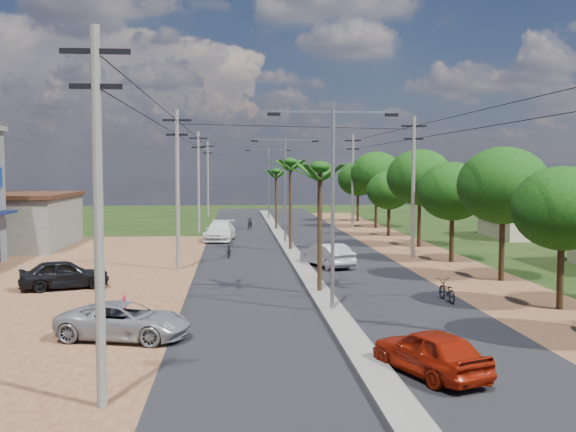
# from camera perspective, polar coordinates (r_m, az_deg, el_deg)

# --- Properties ---
(ground) EXTENTS (160.00, 160.00, 0.00)m
(ground) POSITION_cam_1_polar(r_m,az_deg,el_deg) (26.88, 3.77, -8.24)
(ground) COLOR black
(ground) RESTS_ON ground
(road) EXTENTS (12.00, 110.00, 0.04)m
(road) POSITION_cam_1_polar(r_m,az_deg,el_deg) (41.56, 0.77, -3.85)
(road) COLOR black
(road) RESTS_ON ground
(median) EXTENTS (1.00, 90.00, 0.18)m
(median) POSITION_cam_1_polar(r_m,az_deg,el_deg) (44.51, 0.42, -3.24)
(median) COLOR #605E56
(median) RESTS_ON ground
(dirt_lot_west) EXTENTS (18.00, 46.00, 0.04)m
(dirt_lot_west) POSITION_cam_1_polar(r_m,az_deg,el_deg) (36.23, -22.56, -5.33)
(dirt_lot_west) COLOR #56351D
(dirt_lot_west) RESTS_ON ground
(dirt_shoulder_east) EXTENTS (5.00, 90.00, 0.03)m
(dirt_shoulder_east) POSITION_cam_1_polar(r_m,az_deg,el_deg) (43.18, 12.10, -3.65)
(dirt_shoulder_east) COLOR #56351D
(dirt_shoulder_east) RESTS_ON ground
(house_east_far) EXTENTS (7.60, 7.50, 4.60)m
(house_east_far) POSITION_cam_1_polar(r_m,az_deg,el_deg) (59.52, 20.11, 0.57)
(house_east_far) COLOR tan
(house_east_far) RESTS_ON ground
(tree_east_b) EXTENTS (4.00, 4.00, 5.83)m
(tree_east_b) POSITION_cam_1_polar(r_m,az_deg,el_deg) (29.16, 22.20, 0.59)
(tree_east_b) COLOR black
(tree_east_b) RESTS_ON ground
(tree_east_c) EXTENTS (4.60, 4.60, 6.83)m
(tree_east_c) POSITION_cam_1_polar(r_m,az_deg,el_deg) (35.67, 17.75, 2.47)
(tree_east_c) COLOR black
(tree_east_c) RESTS_ON ground
(tree_east_d) EXTENTS (4.20, 4.20, 6.13)m
(tree_east_d) POSITION_cam_1_polar(r_m,az_deg,el_deg) (42.14, 13.75, 2.04)
(tree_east_d) COLOR black
(tree_east_d) RESTS_ON ground
(tree_east_e) EXTENTS (4.80, 4.80, 7.14)m
(tree_east_e) POSITION_cam_1_polar(r_m,az_deg,el_deg) (49.84, 11.10, 3.23)
(tree_east_e) COLOR black
(tree_east_e) RESTS_ON ground
(tree_east_f) EXTENTS (3.80, 3.80, 5.52)m
(tree_east_f) POSITION_cam_1_polar(r_m,az_deg,el_deg) (57.52, 8.55, 2.15)
(tree_east_f) COLOR black
(tree_east_f) RESTS_ON ground
(tree_east_g) EXTENTS (5.00, 5.00, 7.38)m
(tree_east_g) POSITION_cam_1_polar(r_m,az_deg,el_deg) (65.43, 7.49, 3.57)
(tree_east_g) COLOR black
(tree_east_g) RESTS_ON ground
(tree_east_h) EXTENTS (4.40, 4.40, 6.52)m
(tree_east_h) POSITION_cam_1_polar(r_m,az_deg,el_deg) (73.22, 5.95, 3.15)
(tree_east_h) COLOR black
(tree_east_h) RESTS_ON ground
(palm_median_near) EXTENTS (2.00, 2.00, 6.15)m
(palm_median_near) POSITION_cam_1_polar(r_m,az_deg,el_deg) (30.24, 2.72, 3.69)
(palm_median_near) COLOR black
(palm_median_near) RESTS_ON ground
(palm_median_mid) EXTENTS (2.00, 2.00, 6.55)m
(palm_median_mid) POSITION_cam_1_polar(r_m,az_deg,el_deg) (46.15, 0.20, 4.25)
(palm_median_mid) COLOR black
(palm_median_mid) RESTS_ON ground
(palm_median_far) EXTENTS (2.00, 2.00, 5.85)m
(palm_median_far) POSITION_cam_1_polar(r_m,az_deg,el_deg) (62.11, -1.02, 3.60)
(palm_median_far) COLOR black
(palm_median_far) RESTS_ON ground
(streetlight_near) EXTENTS (5.10, 0.18, 8.00)m
(streetlight_near) POSITION_cam_1_polar(r_m,az_deg,el_deg) (26.29, 3.82, 2.00)
(streetlight_near) COLOR gray
(streetlight_near) RESTS_ON ground
(streetlight_mid) EXTENTS (5.10, 0.18, 8.00)m
(streetlight_mid) POSITION_cam_1_polar(r_m,az_deg,el_deg) (51.14, -0.26, 2.98)
(streetlight_mid) COLOR gray
(streetlight_mid) RESTS_ON ground
(streetlight_far) EXTENTS (5.10, 0.18, 8.00)m
(streetlight_far) POSITION_cam_1_polar(r_m,az_deg,el_deg) (76.10, -1.67, 3.31)
(streetlight_far) COLOR gray
(streetlight_far) RESTS_ON ground
(utility_pole_w_a) EXTENTS (1.60, 0.24, 9.00)m
(utility_pole_w_a) POSITION_cam_1_polar(r_m,az_deg,el_deg) (16.33, -15.77, 0.55)
(utility_pole_w_a) COLOR #605E56
(utility_pole_w_a) RESTS_ON ground
(utility_pole_w_b) EXTENTS (1.60, 0.24, 9.00)m
(utility_pole_w_b) POSITION_cam_1_polar(r_m,az_deg,el_deg) (38.14, -9.33, 2.54)
(utility_pole_w_b) COLOR #605E56
(utility_pole_w_b) RESTS_ON ground
(utility_pole_w_c) EXTENTS (1.60, 0.24, 9.00)m
(utility_pole_w_c) POSITION_cam_1_polar(r_m,az_deg,el_deg) (60.09, -7.59, 3.07)
(utility_pole_w_c) COLOR #605E56
(utility_pole_w_c) RESTS_ON ground
(utility_pole_w_d) EXTENTS (1.60, 0.24, 9.00)m
(utility_pole_w_d) POSITION_cam_1_polar(r_m,az_deg,el_deg) (81.06, -6.80, 3.31)
(utility_pole_w_d) COLOR #605E56
(utility_pole_w_d) RESTS_ON ground
(utility_pole_e_b) EXTENTS (1.60, 0.24, 9.00)m
(utility_pole_e_b) POSITION_cam_1_polar(r_m,az_deg,el_deg) (43.50, 10.55, 2.69)
(utility_pole_e_b) COLOR #605E56
(utility_pole_e_b) RESTS_ON ground
(utility_pole_e_c) EXTENTS (1.60, 0.24, 9.00)m
(utility_pole_e_c) POSITION_cam_1_polar(r_m,az_deg,el_deg) (64.99, 5.50, 3.15)
(utility_pole_e_c) COLOR #605E56
(utility_pole_e_c) RESTS_ON ground
(car_red_near) EXTENTS (2.89, 4.15, 1.31)m
(car_red_near) POSITION_cam_1_polar(r_m,az_deg,el_deg) (19.22, 11.93, -11.29)
(car_red_near) COLOR maroon
(car_red_near) RESTS_ON ground
(car_silver_mid) EXTENTS (2.90, 4.41, 1.37)m
(car_silver_mid) POSITION_cam_1_polar(r_m,az_deg,el_deg) (39.10, 3.32, -3.37)
(car_silver_mid) COLOR #93949A
(car_silver_mid) RESTS_ON ground
(car_white_far) EXTENTS (2.67, 5.44, 1.52)m
(car_white_far) POSITION_cam_1_polar(r_m,az_deg,el_deg) (53.43, -5.79, -1.32)
(car_white_far) COLOR silver
(car_white_far) RESTS_ON ground
(car_parked_silver) EXTENTS (4.78, 3.07, 1.22)m
(car_parked_silver) POSITION_cam_1_polar(r_m,az_deg,el_deg) (23.31, -13.68, -8.71)
(car_parked_silver) COLOR #93949A
(car_parked_silver) RESTS_ON ground
(car_parked_dark) EXTENTS (4.41, 2.85, 1.40)m
(car_parked_dark) POSITION_cam_1_polar(r_m,az_deg,el_deg) (33.63, -18.41, -4.75)
(car_parked_dark) COLOR black
(car_parked_dark) RESTS_ON ground
(moto_rider_east) EXTENTS (0.71, 1.80, 0.93)m
(moto_rider_east) POSITION_cam_1_polar(r_m,az_deg,el_deg) (29.72, 13.28, -6.25)
(moto_rider_east) COLOR black
(moto_rider_east) RESTS_ON ground
(moto_rider_west_a) EXTENTS (0.72, 1.90, 0.98)m
(moto_rider_west_a) POSITION_cam_1_polar(r_m,az_deg,el_deg) (43.46, -5.02, -2.89)
(moto_rider_west_a) COLOR black
(moto_rider_west_a) RESTS_ON ground
(moto_rider_west_b) EXTENTS (0.91, 1.87, 1.08)m
(moto_rider_west_b) POSITION_cam_1_polar(r_m,az_deg,el_deg) (63.45, -3.26, -0.67)
(moto_rider_west_b) COLOR black
(moto_rider_west_b) RESTS_ON ground
(roadside_sign) EXTENTS (0.16, 1.08, 0.90)m
(roadside_sign) POSITION_cam_1_polar(r_m,az_deg,el_deg) (26.22, -13.75, -7.67)
(roadside_sign) COLOR maroon
(roadside_sign) RESTS_ON ground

